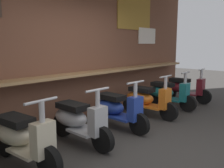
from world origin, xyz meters
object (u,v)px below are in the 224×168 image
at_px(scooter_cream, 21,137).
at_px(scooter_maroon, 183,88).
at_px(scooter_blue, 115,108).
at_px(scooter_orange, 146,99).
at_px(scooter_silver, 77,120).
at_px(scooter_teal, 166,93).

xyz_separation_m(scooter_cream, scooter_maroon, (4.95, 0.00, 0.00)).
xyz_separation_m(scooter_blue, scooter_orange, (1.06, 0.00, 0.00)).
relative_size(scooter_silver, scooter_blue, 1.00).
relative_size(scooter_cream, scooter_silver, 1.00).
bearing_deg(scooter_cream, scooter_maroon, 85.71).
distance_m(scooter_cream, scooter_maroon, 4.95).
bearing_deg(scooter_cream, scooter_orange, 85.71).
distance_m(scooter_blue, scooter_orange, 1.06).
xyz_separation_m(scooter_silver, scooter_teal, (2.98, -0.00, 0.00)).
distance_m(scooter_blue, scooter_maroon, 3.00).
bearing_deg(scooter_teal, scooter_maroon, 88.64).
relative_size(scooter_silver, scooter_teal, 1.00).
height_order(scooter_silver, scooter_teal, same).
bearing_deg(scooter_silver, scooter_cream, -89.19).
bearing_deg(scooter_blue, scooter_orange, 92.26).
relative_size(scooter_cream, scooter_orange, 1.00).
bearing_deg(scooter_orange, scooter_blue, -90.20).
distance_m(scooter_teal, scooter_maroon, 0.99).
bearing_deg(scooter_blue, scooter_cream, -87.74).
distance_m(scooter_orange, scooter_teal, 0.95).
xyz_separation_m(scooter_silver, scooter_blue, (0.97, -0.00, 0.00)).
relative_size(scooter_cream, scooter_maroon, 1.00).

